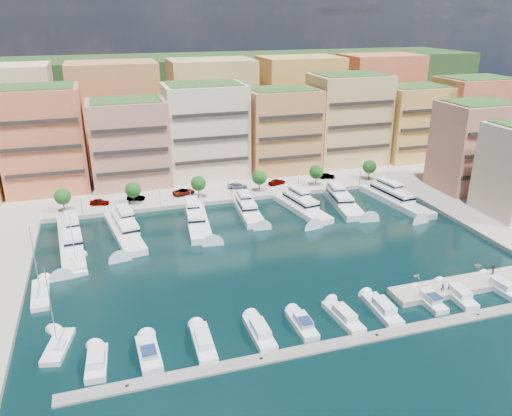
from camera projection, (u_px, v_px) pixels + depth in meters
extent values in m
plane|color=black|center=(272.00, 254.00, 98.77)|extent=(400.00, 400.00, 0.00)
cube|color=#9E998E|center=(207.00, 167.00, 153.79)|extent=(220.00, 64.00, 2.00)
cube|color=#173214|center=(181.00, 133.00, 196.39)|extent=(240.00, 40.00, 58.00)
cube|color=gray|center=(321.00, 348.00, 71.32)|extent=(72.00, 2.20, 0.35)
cube|color=#9E998E|center=(474.00, 286.00, 87.55)|extent=(32.00, 5.00, 2.00)
cube|color=#DD7549|center=(44.00, 141.00, 127.58)|extent=(20.00, 16.00, 26.00)
cube|color=black|center=(41.00, 148.00, 120.25)|extent=(18.40, 0.50, 0.90)
cube|color=#245120|center=(36.00, 87.00, 122.64)|extent=(17.60, 14.08, 0.80)
cube|color=tan|center=(129.00, 144.00, 132.35)|extent=(20.00, 15.00, 22.00)
cube|color=black|center=(132.00, 151.00, 125.47)|extent=(18.40, 0.50, 0.90)
cube|color=#245120|center=(125.00, 101.00, 128.15)|extent=(17.60, 13.20, 0.80)
cube|color=beige|center=(205.00, 131.00, 139.39)|extent=(22.00, 16.00, 25.00)
cube|color=black|center=(212.00, 138.00, 132.07)|extent=(20.24, 0.50, 0.90)
cube|color=#245120|center=(204.00, 84.00, 134.63)|extent=(19.36, 14.08, 0.80)
cube|color=tan|center=(282.00, 131.00, 144.07)|extent=(20.00, 15.00, 23.00)
cube|color=black|center=(291.00, 137.00, 137.19)|extent=(18.40, 0.50, 0.90)
cube|color=#245120|center=(282.00, 89.00, 139.69)|extent=(17.60, 13.20, 0.80)
cube|color=#E2B678|center=(347.00, 120.00, 151.39)|extent=(22.00, 16.00, 26.00)
cube|color=black|center=(361.00, 126.00, 144.06)|extent=(20.24, 0.50, 0.90)
cube|color=#245120|center=(351.00, 75.00, 146.45)|extent=(19.36, 14.08, 0.80)
cube|color=#E19E52|center=(413.00, 123.00, 156.44)|extent=(20.00, 15.00, 22.00)
cube|color=black|center=(428.00, 129.00, 149.56)|extent=(18.40, 0.50, 0.90)
cube|color=#245120|center=(418.00, 86.00, 152.24)|extent=(17.60, 13.20, 0.80)
cube|color=#DD7549|center=(471.00, 118.00, 159.83)|extent=(22.00, 16.00, 24.00)
cube|color=black|center=(490.00, 123.00, 152.51)|extent=(20.24, 0.50, 0.90)
cube|color=#245120|center=(478.00, 78.00, 155.26)|extent=(19.36, 14.08, 0.80)
cube|color=tan|center=(473.00, 147.00, 129.26)|extent=(18.00, 14.00, 22.00)
cube|color=black|center=(493.00, 154.00, 122.83)|extent=(16.56, 0.50, 0.90)
cube|color=#245120|center=(481.00, 103.00, 125.06)|extent=(15.84, 12.32, 0.80)
cube|color=beige|center=(8.00, 119.00, 143.32)|extent=(26.00, 18.00, 30.00)
cube|color=tan|center=(116.00, 113.00, 151.62)|extent=(26.00, 18.00, 30.00)
cube|color=#E2B678|center=(212.00, 108.00, 159.93)|extent=(26.00, 18.00, 30.00)
cube|color=#E19E52|center=(299.00, 103.00, 168.23)|extent=(26.00, 18.00, 30.00)
cube|color=#DD7549|center=(378.00, 98.00, 176.54)|extent=(26.00, 18.00, 30.00)
cylinder|color=#473323|center=(64.00, 206.00, 116.50)|extent=(0.24, 0.24, 3.00)
sphere|color=#134516|center=(63.00, 197.00, 115.67)|extent=(3.80, 3.80, 3.80)
cylinder|color=#473323|center=(134.00, 199.00, 120.93)|extent=(0.24, 0.24, 3.00)
sphere|color=#134516|center=(133.00, 190.00, 120.10)|extent=(3.80, 3.80, 3.80)
cylinder|color=#473323|center=(199.00, 192.00, 125.36)|extent=(0.24, 0.24, 3.00)
sphere|color=#134516|center=(198.00, 183.00, 124.53)|extent=(3.80, 3.80, 3.80)
cylinder|color=#473323|center=(259.00, 186.00, 129.79)|extent=(0.24, 0.24, 3.00)
sphere|color=#134516|center=(259.00, 178.00, 128.96)|extent=(3.80, 3.80, 3.80)
cylinder|color=#473323|center=(316.00, 180.00, 134.22)|extent=(0.24, 0.24, 3.00)
sphere|color=#134516|center=(316.00, 172.00, 133.39)|extent=(3.80, 3.80, 3.80)
cylinder|color=#473323|center=(369.00, 175.00, 138.65)|extent=(0.24, 0.24, 3.00)
sphere|color=#134516|center=(369.00, 167.00, 137.82)|extent=(3.80, 3.80, 3.80)
cylinder|color=black|center=(81.00, 205.00, 115.39)|extent=(0.10, 0.10, 4.00)
sphere|color=#FFF2CC|center=(80.00, 197.00, 114.63)|extent=(0.30, 0.30, 0.30)
cylinder|color=black|center=(160.00, 197.00, 120.37)|extent=(0.10, 0.10, 4.00)
sphere|color=#FFF2CC|center=(159.00, 189.00, 119.61)|extent=(0.30, 0.30, 0.30)
cylinder|color=black|center=(232.00, 190.00, 125.35)|extent=(0.10, 0.10, 4.00)
sphere|color=#FFF2CC|center=(232.00, 182.00, 124.60)|extent=(0.30, 0.30, 0.30)
cylinder|color=black|center=(298.00, 183.00, 130.34)|extent=(0.10, 0.10, 4.00)
sphere|color=#FFF2CC|center=(299.00, 176.00, 129.58)|extent=(0.30, 0.30, 0.30)
cylinder|color=black|center=(360.00, 177.00, 135.32)|extent=(0.10, 0.10, 4.00)
sphere|color=#FFF2CC|center=(361.00, 169.00, 134.56)|extent=(0.30, 0.30, 0.30)
cube|color=white|center=(71.00, 245.00, 102.05)|extent=(6.56, 26.77, 2.30)
cube|color=white|center=(70.00, 230.00, 103.65)|extent=(4.76, 14.83, 1.80)
cube|color=black|center=(70.00, 230.00, 103.65)|extent=(4.82, 14.89, 0.55)
cube|color=white|center=(69.00, 220.00, 104.94)|extent=(3.24, 8.14, 1.40)
cylinder|color=#B2B2B7|center=(69.00, 210.00, 105.76)|extent=(0.14, 0.14, 1.80)
cube|color=white|center=(125.00, 234.00, 106.77)|extent=(7.87, 23.03, 2.30)
cube|color=white|center=(123.00, 222.00, 108.02)|extent=(5.53, 12.85, 1.80)
cube|color=black|center=(123.00, 222.00, 108.02)|extent=(5.59, 12.92, 0.55)
cube|color=white|center=(122.00, 212.00, 109.04)|extent=(3.69, 7.11, 1.40)
cylinder|color=#B2B2B7|center=(121.00, 203.00, 109.65)|extent=(0.14, 0.14, 1.80)
cube|color=black|center=(125.00, 236.00, 106.94)|extent=(7.92, 23.09, 0.35)
cube|color=white|center=(198.00, 224.00, 112.01)|extent=(6.58, 21.17, 2.30)
cube|color=white|center=(196.00, 212.00, 113.10)|extent=(4.84, 11.76, 1.80)
cube|color=black|center=(196.00, 212.00, 113.10)|extent=(4.90, 11.83, 0.55)
cube|color=white|center=(194.00, 203.00, 113.99)|extent=(3.33, 6.49, 1.40)
cylinder|color=#B2B2B7|center=(192.00, 195.00, 114.51)|extent=(0.14, 0.14, 1.80)
cube|color=white|center=(249.00, 214.00, 117.53)|extent=(5.34, 16.50, 2.30)
cube|color=white|center=(247.00, 203.00, 118.22)|extent=(4.09, 9.15, 1.80)
cube|color=black|center=(247.00, 203.00, 118.22)|extent=(4.15, 9.22, 0.55)
cube|color=white|center=(245.00, 195.00, 118.78)|extent=(2.88, 5.04, 1.40)
cylinder|color=#B2B2B7|center=(244.00, 188.00, 119.06)|extent=(0.14, 0.14, 1.80)
cube|color=white|center=(302.00, 210.00, 119.66)|extent=(8.12, 20.02, 2.30)
cube|color=white|center=(299.00, 200.00, 120.64)|extent=(5.72, 11.24, 1.80)
cube|color=black|center=(299.00, 200.00, 120.64)|extent=(5.79, 11.31, 0.55)
cube|color=white|center=(297.00, 191.00, 121.43)|extent=(3.83, 6.26, 1.40)
cylinder|color=#B2B2B7|center=(295.00, 184.00, 121.88)|extent=(0.14, 0.14, 1.80)
cube|color=black|center=(302.00, 212.00, 119.83)|extent=(8.17, 20.08, 0.35)
cube|color=white|center=(343.00, 205.00, 122.77)|extent=(7.55, 19.85, 2.30)
cube|color=white|center=(340.00, 195.00, 123.73)|extent=(5.45, 11.11, 1.80)
cube|color=black|center=(340.00, 195.00, 123.73)|extent=(5.51, 11.17, 0.55)
cube|color=white|center=(338.00, 187.00, 124.52)|extent=(3.70, 6.16, 1.40)
cylinder|color=#B2B2B7|center=(336.00, 179.00, 124.96)|extent=(0.14, 0.14, 1.80)
cube|color=white|center=(395.00, 202.00, 124.49)|extent=(7.85, 24.17, 2.30)
cube|color=white|center=(391.00, 192.00, 125.85)|extent=(5.58, 13.47, 1.80)
cube|color=black|center=(391.00, 192.00, 125.85)|extent=(5.65, 13.53, 0.55)
cube|color=white|center=(388.00, 183.00, 126.94)|extent=(3.76, 7.44, 1.40)
cylinder|color=#B2B2B7|center=(385.00, 176.00, 127.62)|extent=(0.14, 0.14, 1.80)
cube|color=white|center=(97.00, 365.00, 67.63)|extent=(3.20, 7.48, 1.40)
cube|color=white|center=(96.00, 358.00, 66.82)|extent=(2.34, 3.65, 1.10)
cube|color=black|center=(96.00, 353.00, 68.21)|extent=(1.94, 0.24, 0.55)
cube|color=white|center=(149.00, 355.00, 69.55)|extent=(3.15, 8.13, 1.40)
cube|color=white|center=(149.00, 349.00, 68.72)|extent=(2.36, 3.94, 1.10)
cube|color=black|center=(147.00, 343.00, 70.23)|extent=(2.05, 0.18, 0.55)
cube|color=navy|center=(149.00, 350.00, 67.57)|extent=(2.08, 2.48, 0.12)
cube|color=white|center=(203.00, 344.00, 71.69)|extent=(2.82, 9.23, 1.40)
cube|color=white|center=(204.00, 339.00, 70.81)|extent=(2.14, 4.45, 1.10)
cube|color=black|center=(201.00, 333.00, 72.53)|extent=(1.89, 0.14, 0.55)
cube|color=white|center=(259.00, 334.00, 74.04)|extent=(2.82, 8.88, 1.40)
cube|color=white|center=(260.00, 328.00, 73.17)|extent=(2.15, 4.28, 1.10)
cube|color=black|center=(257.00, 323.00, 74.83)|extent=(1.92, 0.13, 0.55)
cube|color=white|center=(302.00, 326.00, 75.92)|extent=(2.66, 7.76, 1.40)
cube|color=white|center=(303.00, 320.00, 75.10)|extent=(2.02, 3.74, 1.10)
cube|color=black|center=(299.00, 316.00, 76.56)|extent=(1.79, 0.14, 0.55)
cube|color=navy|center=(306.00, 320.00, 73.99)|extent=(1.79, 2.35, 0.12)
cube|color=white|center=(343.00, 318.00, 77.83)|extent=(3.44, 9.26, 1.40)
cube|color=white|center=(345.00, 313.00, 76.95)|extent=(2.41, 4.52, 1.10)
cube|color=black|center=(339.00, 308.00, 78.65)|extent=(1.84, 0.28, 0.55)
cube|color=white|center=(382.00, 311.00, 79.74)|extent=(3.03, 9.16, 1.40)
cube|color=white|center=(384.00, 305.00, 78.86)|extent=(2.28, 4.42, 1.10)
cube|color=black|center=(378.00, 301.00, 80.56)|extent=(2.00, 0.16, 0.55)
cube|color=white|center=(428.00, 302.00, 82.15)|extent=(2.52, 7.38, 1.40)
cube|color=white|center=(431.00, 296.00, 81.34)|extent=(1.96, 3.54, 1.10)
cube|color=black|center=(425.00, 293.00, 82.74)|extent=(1.80, 0.11, 0.55)
cube|color=navy|center=(435.00, 296.00, 80.27)|extent=(1.76, 2.22, 0.12)
cube|color=white|center=(457.00, 297.00, 83.71)|extent=(3.22, 8.50, 1.40)
cube|color=white|center=(460.00, 291.00, 82.86)|extent=(2.33, 4.14, 1.10)
cube|color=black|center=(453.00, 287.00, 84.43)|extent=(1.88, 0.24, 0.55)
cube|color=white|center=(499.00, 289.00, 86.11)|extent=(3.46, 8.29, 1.40)
cube|color=white|center=(503.00, 283.00, 85.27)|extent=(2.47, 4.06, 1.10)
cube|color=black|center=(495.00, 280.00, 86.80)|extent=(1.96, 0.28, 0.55)
cube|color=white|center=(58.00, 348.00, 71.11)|extent=(4.58, 8.38, 1.20)
cube|color=white|center=(57.00, 346.00, 70.07)|extent=(2.10, 2.32, 0.60)
cylinder|color=#B2B2B7|center=(52.00, 307.00, 69.03)|extent=(0.14, 0.14, 12.00)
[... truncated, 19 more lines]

